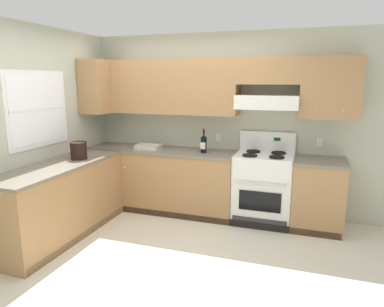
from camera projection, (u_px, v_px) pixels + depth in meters
name	position (u px, v px, depth m)	size (l,w,h in m)	color
ground_plane	(155.00, 250.00, 3.98)	(7.04, 7.04, 0.00)	beige
wall_back	(223.00, 110.00, 4.97)	(4.68, 0.57, 2.55)	#B7BAA3
wall_left	(45.00, 125.00, 4.42)	(0.47, 4.00, 2.55)	#B7BAA3
counter_back_run	(193.00, 183.00, 5.02)	(3.60, 0.65, 0.91)	#A87A4C
counter_left_run	(61.00, 201.00, 4.27)	(0.63, 1.91, 0.91)	#A87A4C
stove	(263.00, 187.00, 4.72)	(0.76, 0.62, 1.20)	white
wine_bottle	(204.00, 143.00, 4.83)	(0.08, 0.08, 0.34)	black
bowl	(148.00, 147.00, 5.13)	(0.34, 0.24, 0.06)	beige
bucket	(79.00, 150.00, 4.44)	(0.22, 0.22, 0.22)	black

